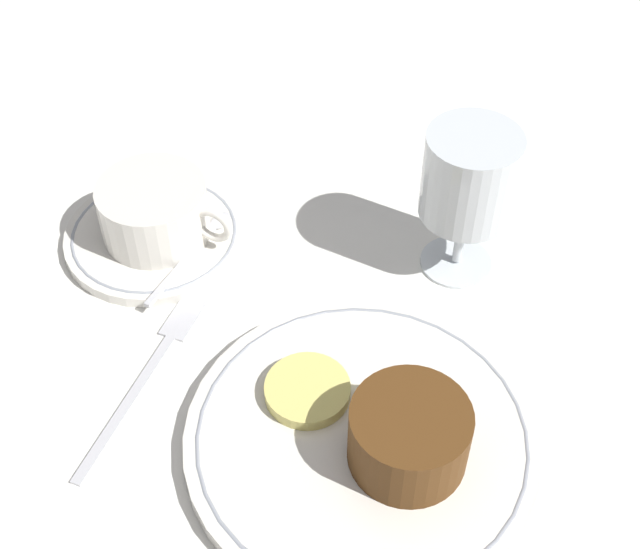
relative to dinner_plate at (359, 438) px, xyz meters
name	(u,v)px	position (x,y,z in m)	size (l,w,h in m)	color
ground_plane	(382,395)	(0.00, 0.05, -0.01)	(3.00, 3.00, 0.00)	white
dinner_plate	(359,438)	(0.00, 0.00, 0.00)	(0.25, 0.25, 0.01)	white
saucer	(155,236)	(-0.23, 0.13, 0.00)	(0.15, 0.15, 0.01)	white
coffee_cup	(154,210)	(-0.23, 0.13, 0.03)	(0.12, 0.09, 0.05)	white
spoon	(198,247)	(-0.19, 0.13, 0.00)	(0.02, 0.12, 0.00)	silver
wine_glass	(469,183)	(0.02, 0.20, 0.08)	(0.07, 0.07, 0.13)	silver
fork	(157,358)	(-0.17, 0.01, -0.01)	(0.02, 0.19, 0.01)	silver
dessert_cake	(409,436)	(0.04, -0.01, 0.03)	(0.08, 0.08, 0.05)	#563314
pineapple_slice	(307,390)	(-0.05, 0.02, 0.01)	(0.06, 0.06, 0.01)	#EFE075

